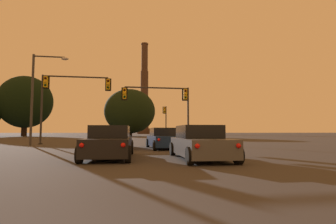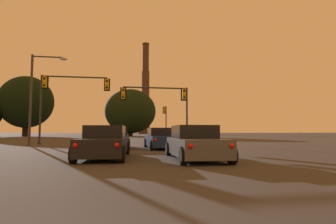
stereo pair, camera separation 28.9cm
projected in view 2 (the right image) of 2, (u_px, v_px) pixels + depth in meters
name	position (u px, v px, depth m)	size (l,w,h in m)	color
sedan_right_lane_second	(195.00, 143.00, 11.12)	(2.06, 4.73, 1.43)	#4C4F54
sedan_center_lane_front	(116.00, 139.00, 18.29)	(2.00, 4.71, 1.43)	navy
sedan_center_lane_second	(105.00, 143.00, 11.62)	(2.20, 4.78, 1.43)	black
sedan_right_lane_front	(161.00, 139.00, 18.13)	(2.13, 4.76, 1.43)	navy
traffic_light_overhead_right	(164.00, 100.00, 25.58)	(6.72, 0.50, 5.54)	#2D2D30
traffic_light_far_right	(165.00, 117.00, 46.44)	(0.78, 0.50, 5.68)	#2D2D30
traffic_light_overhead_left	(64.00, 91.00, 24.87)	(6.51, 0.50, 6.50)	#2D2D30
street_lamp	(37.00, 89.00, 22.48)	(2.99, 0.36, 7.82)	#38383A
smokestack	(145.00, 98.00, 141.37)	(7.68, 7.68, 49.55)	#3C2B22
treeline_center_right	(130.00, 111.00, 68.98)	(13.32, 11.99, 12.40)	black
treeline_far_left	(26.00, 102.00, 68.22)	(13.62, 12.26, 15.67)	black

